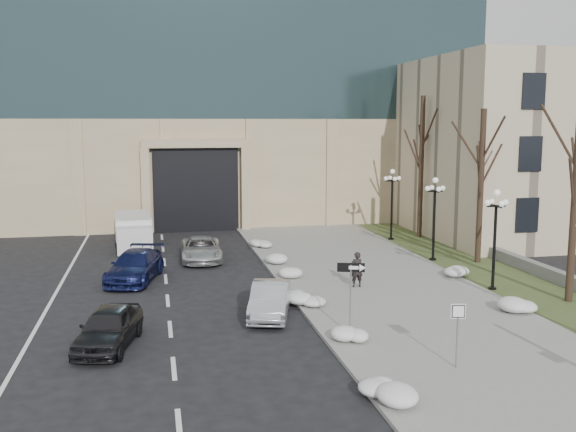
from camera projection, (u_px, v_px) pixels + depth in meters
name	position (u px, v px, depth m)	size (l,w,h in m)	color
sidewalk	(383.00, 287.00, 30.22)	(9.00, 40.00, 0.12)	gray
curb	(290.00, 292.00, 29.30)	(0.30, 40.00, 0.14)	gray
grass_strip	(508.00, 281.00, 31.54)	(4.00, 40.00, 0.10)	#3A4A25
stone_wall	(522.00, 264.00, 33.85)	(0.50, 30.00, 0.70)	slate
classical_building	(558.00, 147.00, 46.66)	(22.00, 18.12, 12.00)	#BDAD8E
car_a	(109.00, 328.00, 22.26)	(1.68, 4.18, 1.42)	black
car_b	(270.00, 300.00, 25.80)	(1.46, 4.19, 1.38)	#ABAFB3
car_c	(135.00, 266.00, 31.64)	(2.05, 5.05, 1.47)	#161C4F
car_d	(201.00, 249.00, 36.22)	(2.19, 4.74, 1.32)	#BDBDBD
car_e	(129.00, 235.00, 41.06)	(1.49, 3.70, 1.26)	#2C2C31
pedestrian	(357.00, 269.00, 29.99)	(0.61, 0.40, 1.66)	black
box_truck	(133.00, 232.00, 40.20)	(2.49, 6.27, 1.96)	silver
one_way_sign	(356.00, 276.00, 23.03)	(1.02, 0.47, 2.78)	slate
keep_sign	(458.00, 322.00, 19.98)	(0.47, 0.13, 2.19)	slate
snow_clump_b	(383.00, 392.00, 17.94)	(1.10, 1.60, 0.36)	silver
snow_clump_c	(349.00, 335.00, 22.78)	(1.10, 1.60, 0.36)	silver
snow_clump_d	(307.00, 300.00, 27.25)	(1.10, 1.60, 0.36)	silver
snow_clump_e	(291.00, 276.00, 31.50)	(1.10, 1.60, 0.36)	silver
snow_clump_f	(275.00, 259.00, 35.33)	(1.10, 1.60, 0.36)	silver
snow_clump_g	(260.00, 244.00, 39.81)	(1.10, 1.60, 0.36)	silver
snow_clump_i	(516.00, 307.00, 26.19)	(1.10, 1.60, 0.36)	silver
snow_clump_j	(452.00, 273.00, 32.11)	(1.10, 1.60, 0.36)	silver
lamppost_b	(495.00, 226.00, 29.31)	(1.18, 1.18, 4.76)	black
lamppost_c	(435.00, 208.00, 35.60)	(1.18, 1.18, 4.76)	black
lamppost_d	(392.00, 195.00, 41.89)	(1.18, 1.18, 4.76)	black
tree_mid	(482.00, 164.00, 34.73)	(3.20, 3.20, 8.50)	black
tree_far	(422.00, 147.00, 42.38)	(3.20, 3.20, 9.50)	black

